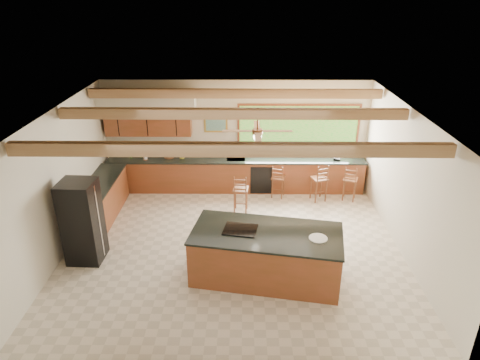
{
  "coord_description": "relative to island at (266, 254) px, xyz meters",
  "views": [
    {
      "loc": [
        0.22,
        -7.99,
        5.22
      ],
      "look_at": [
        0.13,
        0.8,
        1.24
      ],
      "focal_mm": 32.0,
      "sensor_mm": 36.0,
      "label": 1
    }
  ],
  "objects": [
    {
      "name": "refrigerator",
      "position": [
        -3.71,
        0.56,
        0.38
      ],
      "size": [
        0.71,
        0.7,
        1.76
      ],
      "rotation": [
        0.0,
        0.0,
        -0.04
      ],
      "color": "black",
      "rests_on": "ground"
    },
    {
      "name": "island",
      "position": [
        0.0,
        0.0,
        0.0
      ],
      "size": [
        3.02,
        1.8,
        1.01
      ],
      "rotation": [
        0.0,
        0.0,
        -0.17
      ],
      "color": "brown",
      "rests_on": "ground"
    },
    {
      "name": "bar_stool_b",
      "position": [
        -0.51,
        2.6,
        0.11
      ],
      "size": [
        0.4,
        0.4,
        1.03
      ],
      "rotation": [
        0.0,
        0.0,
        -0.08
      ],
      "color": "brown",
      "rests_on": "ground"
    },
    {
      "name": "bar_stool_d",
      "position": [
        1.55,
        3.26,
        0.12
      ],
      "size": [
        0.47,
        0.47,
        1.04
      ],
      "rotation": [
        0.0,
        0.0,
        0.33
      ],
      "color": "brown",
      "rests_on": "ground"
    },
    {
      "name": "counter_run",
      "position": [
        -1.48,
        3.57,
        -0.03
      ],
      "size": [
        7.12,
        3.1,
        1.25
      ],
      "color": "brown",
      "rests_on": "ground"
    },
    {
      "name": "ground",
      "position": [
        -0.66,
        1.05,
        -0.5
      ],
      "size": [
        7.2,
        7.2,
        0.0
      ],
      "primitive_type": "plane",
      "color": "beige",
      "rests_on": "ground"
    },
    {
      "name": "bar_stool_a",
      "position": [
        0.49,
        3.45,
        0.06
      ],
      "size": [
        0.41,
        0.41,
        0.94
      ],
      "rotation": [
        0.0,
        0.0,
        -0.27
      ],
      "color": "brown",
      "rests_on": "ground"
    },
    {
      "name": "bar_stool_c",
      "position": [
        2.38,
        3.3,
        0.08
      ],
      "size": [
        0.45,
        0.45,
        0.98
      ],
      "rotation": [
        0.0,
        0.0,
        -0.35
      ],
      "color": "brown",
      "rests_on": "ground"
    },
    {
      "name": "room_shell",
      "position": [
        -0.83,
        1.7,
        1.72
      ],
      "size": [
        7.27,
        6.54,
        3.02
      ],
      "color": "beige",
      "rests_on": "ground"
    }
  ]
}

